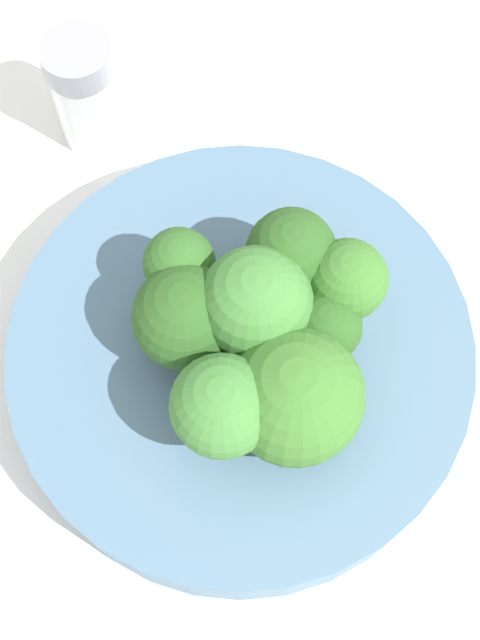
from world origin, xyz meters
The scene contains 12 objects.
ground_plane centered at (0.00, 0.00, 0.00)m, with size 3.00×3.00×0.00m, color white.
bowl centered at (0.00, 0.00, 0.02)m, with size 0.22×0.22×0.04m, color slate.
broccoli_floret_0 centered at (0.04, 0.01, 0.08)m, with size 0.04×0.04×0.06m.
broccoli_floret_1 centered at (-0.02, 0.01, 0.07)m, with size 0.05×0.05×0.06m.
broccoli_floret_2 centered at (0.00, -0.04, 0.07)m, with size 0.06×0.06×0.06m.
broccoli_floret_3 centered at (-0.03, -0.03, 0.08)m, with size 0.04×0.04×0.06m.
broccoli_floret_4 centered at (0.01, 0.00, 0.08)m, with size 0.05×0.05×0.07m.
broccoli_floret_5 centered at (0.05, -0.01, 0.08)m, with size 0.04×0.04×0.06m.
broccoli_floret_6 centered at (0.03, -0.02, 0.07)m, with size 0.03×0.03×0.05m.
broccoli_floret_7 centered at (-0.01, 0.04, 0.07)m, with size 0.03×0.03×0.05m.
pepper_shaker centered at (0.01, 0.17, 0.04)m, with size 0.04×0.04×0.07m.
almond_crumb_0 centered at (0.03, 0.17, 0.00)m, with size 0.01×0.00×0.01m, color #AD7F4C.
Camera 1 is at (-0.08, -0.12, 0.43)m, focal length 50.00 mm.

